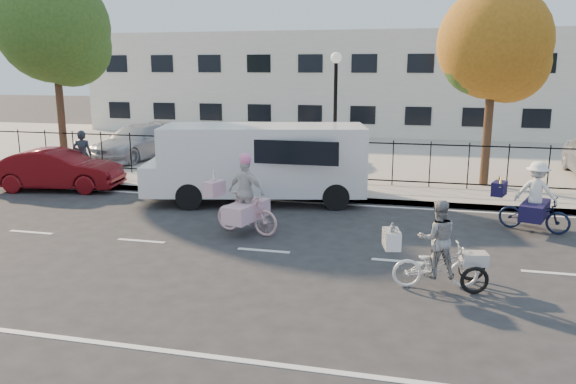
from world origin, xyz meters
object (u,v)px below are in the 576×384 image
(unicorn_bike, at_px, (245,204))
(lot_car_b, at_px, (255,144))
(red_sedan, at_px, (58,170))
(pedestrian, at_px, (83,155))
(lamppost, at_px, (335,95))
(bull_bike, at_px, (534,203))
(zebra_trike, at_px, (437,254))
(lot_car_a, at_px, (137,142))
(lot_car_c, at_px, (295,146))
(white_van, at_px, (260,160))

(unicorn_bike, relative_size, lot_car_b, 0.44)
(red_sedan, xyz_separation_m, pedestrian, (0.20, 1.15, 0.33))
(lamppost, xyz_separation_m, bull_bike, (5.60, -3.69, -2.41))
(zebra_trike, relative_size, pedestrian, 1.13)
(unicorn_bike, xyz_separation_m, red_sedan, (-7.58, 3.32, -0.06))
(lot_car_b, bearing_deg, pedestrian, -130.66)
(bull_bike, bearing_deg, lamppost, 75.70)
(zebra_trike, bearing_deg, pedestrian, 47.38)
(bull_bike, xyz_separation_m, lot_car_a, (-14.70, 7.16, 0.16))
(bull_bike, bearing_deg, zebra_trike, 170.28)
(red_sedan, height_order, lot_car_c, lot_car_c)
(unicorn_bike, xyz_separation_m, lot_car_b, (-2.87, 10.29, 0.05))
(white_van, xyz_separation_m, pedestrian, (-6.79, 1.15, -0.27))
(white_van, bearing_deg, zebra_trike, -61.72)
(white_van, distance_m, red_sedan, 7.01)
(bull_bike, height_order, lot_car_a, bull_bike)
(lamppost, distance_m, white_van, 3.50)
(unicorn_bike, xyz_separation_m, bull_bike, (6.91, 1.93, -0.04))
(white_van, height_order, lot_car_a, white_van)
(red_sedan, xyz_separation_m, lot_car_a, (-0.21, 5.77, 0.18))
(red_sedan, distance_m, pedestrian, 1.21)
(lot_car_a, xyz_separation_m, lot_car_b, (4.92, 1.20, -0.07))
(pedestrian, bearing_deg, lot_car_b, -150.06)
(lot_car_a, bearing_deg, white_van, -30.62)
(bull_bike, relative_size, pedestrian, 1.13)
(bull_bike, bearing_deg, lot_car_c, 65.46)
(bull_bike, height_order, lot_car_b, bull_bike)
(lamppost, bearing_deg, zebra_trike, -68.40)
(zebra_trike, distance_m, white_van, 7.72)
(lot_car_a, distance_m, lot_car_b, 5.06)
(white_van, relative_size, lot_car_b, 1.50)
(unicorn_bike, bearing_deg, lot_car_c, 20.35)
(zebra_trike, xyz_separation_m, lot_car_b, (-7.37, 12.75, 0.15))
(red_sedan, bearing_deg, unicorn_bike, -123.25)
(unicorn_bike, distance_m, white_van, 3.42)
(bull_bike, distance_m, red_sedan, 14.55)
(zebra_trike, relative_size, red_sedan, 0.47)
(red_sedan, height_order, pedestrian, pedestrian)
(zebra_trike, bearing_deg, lamppost, 9.19)
(white_van, bearing_deg, bull_bike, -23.66)
(red_sedan, bearing_deg, lot_car_a, -7.51)
(unicorn_bike, relative_size, lot_car_a, 0.41)
(bull_bike, bearing_deg, white_van, 98.57)
(zebra_trike, bearing_deg, white_van, 29.01)
(lot_car_c, bearing_deg, lot_car_a, -159.06)
(unicorn_bike, xyz_separation_m, lot_car_c, (-0.92, 9.39, 0.12))
(lot_car_a, height_order, lot_car_b, lot_car_a)
(lot_car_c, bearing_deg, zebra_trike, -46.95)
(lot_car_a, relative_size, lot_car_c, 1.14)
(lot_car_b, bearing_deg, bull_bike, -43.49)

